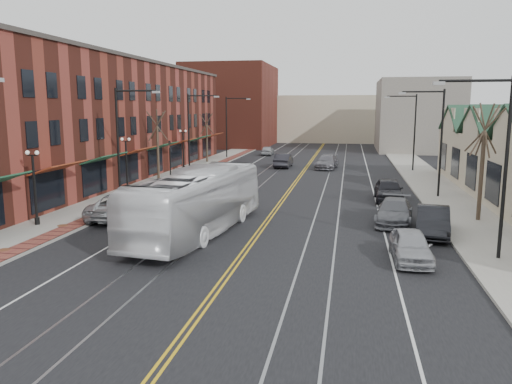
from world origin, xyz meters
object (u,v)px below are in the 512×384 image
at_px(parked_car_a, 411,246).
at_px(parked_car_c, 394,212).
at_px(parked_suv, 122,206).
at_px(parked_car_d, 388,190).
at_px(parked_car_b, 433,221).
at_px(transit_bus, 198,202).

relative_size(parked_car_a, parked_car_c, 0.82).
height_order(parked_suv, parked_car_a, parked_suv).
xyz_separation_m(parked_suv, parked_car_a, (16.57, -5.67, -0.09)).
distance_m(parked_suv, parked_car_a, 17.52).
xyz_separation_m(parked_car_c, parked_car_d, (0.19, 7.42, 0.10)).
xyz_separation_m(parked_suv, parked_car_c, (16.46, 1.70, -0.07)).
bearing_deg(parked_suv, parked_car_a, 159.31).
distance_m(parked_car_a, parked_car_b, 5.21).
bearing_deg(parked_car_a, parked_car_b, 69.52).
height_order(parked_car_b, parked_car_c, parked_car_b).
height_order(parked_car_a, parked_car_b, parked_car_b).
height_order(parked_car_a, parked_car_d, parked_car_d).
bearing_deg(parked_car_c, parked_car_d, 96.07).
bearing_deg(parked_car_a, parked_suv, 159.59).
distance_m(parked_car_c, parked_car_d, 7.43).
bearing_deg(parked_car_b, parked_car_d, 107.06).
xyz_separation_m(parked_suv, parked_car_d, (16.65, 9.12, 0.03)).
distance_m(parked_suv, parked_car_d, 18.99).
relative_size(parked_car_a, parked_car_b, 0.88).
bearing_deg(parked_car_c, transit_bus, -149.80).
bearing_deg(transit_bus, parked_suv, -18.69).
distance_m(transit_bus, parked_car_d, 16.16).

